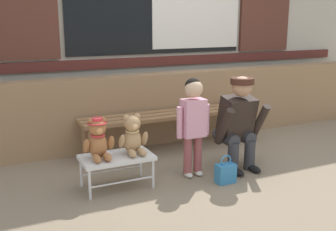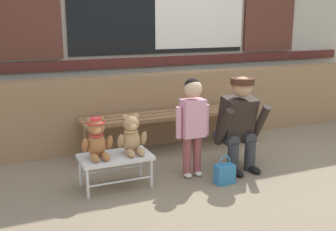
{
  "view_description": "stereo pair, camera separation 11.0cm",
  "coord_description": "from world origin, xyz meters",
  "px_view_note": "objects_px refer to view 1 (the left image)",
  "views": [
    {
      "loc": [
        -2.16,
        -3.01,
        1.49
      ],
      "look_at": [
        -0.48,
        0.54,
        0.55
      ],
      "focal_mm": 43.25,
      "sensor_mm": 36.0,
      "label": 1
    },
    {
      "loc": [
        -2.06,
        -3.05,
        1.49
      ],
      "look_at": [
        -0.48,
        0.54,
        0.55
      ],
      "focal_mm": 43.25,
      "sensor_mm": 36.0,
      "label": 2
    }
  ],
  "objects_px": {
    "small_display_bench": "(117,159)",
    "teddy_bear_with_hat": "(98,139)",
    "child_standing": "(193,117)",
    "teddy_bear_plain": "(133,136)",
    "wooden_bench_long": "(171,118)",
    "handbag_on_ground": "(225,173)",
    "adult_crouching": "(239,122)"
  },
  "relations": [
    {
      "from": "wooden_bench_long",
      "to": "child_standing",
      "type": "height_order",
      "value": "child_standing"
    },
    {
      "from": "teddy_bear_with_hat",
      "to": "handbag_on_ground",
      "type": "height_order",
      "value": "teddy_bear_with_hat"
    },
    {
      "from": "teddy_bear_plain",
      "to": "handbag_on_ground",
      "type": "relative_size",
      "value": 1.34
    },
    {
      "from": "child_standing",
      "to": "teddy_bear_plain",
      "type": "bearing_deg",
      "value": 175.06
    },
    {
      "from": "wooden_bench_long",
      "to": "teddy_bear_with_hat",
      "type": "xyz_separation_m",
      "value": [
        -1.07,
        -0.77,
        0.1
      ]
    },
    {
      "from": "teddy_bear_with_hat",
      "to": "child_standing",
      "type": "distance_m",
      "value": 0.92
    },
    {
      "from": "small_display_bench",
      "to": "child_standing",
      "type": "relative_size",
      "value": 0.67
    },
    {
      "from": "wooden_bench_long",
      "to": "teddy_bear_with_hat",
      "type": "distance_m",
      "value": 1.32
    },
    {
      "from": "small_display_bench",
      "to": "adult_crouching",
      "type": "height_order",
      "value": "adult_crouching"
    },
    {
      "from": "teddy_bear_with_hat",
      "to": "teddy_bear_plain",
      "type": "bearing_deg",
      "value": -0.13
    },
    {
      "from": "small_display_bench",
      "to": "teddy_bear_with_hat",
      "type": "distance_m",
      "value": 0.26
    },
    {
      "from": "wooden_bench_long",
      "to": "teddy_bear_with_hat",
      "type": "relative_size",
      "value": 5.78
    },
    {
      "from": "child_standing",
      "to": "wooden_bench_long",
      "type": "bearing_deg",
      "value": 78.92
    },
    {
      "from": "teddy_bear_with_hat",
      "to": "handbag_on_ground",
      "type": "relative_size",
      "value": 1.34
    },
    {
      "from": "small_display_bench",
      "to": "adult_crouching",
      "type": "bearing_deg",
      "value": -2.65
    },
    {
      "from": "teddy_bear_with_hat",
      "to": "teddy_bear_plain",
      "type": "relative_size",
      "value": 1.0
    },
    {
      "from": "wooden_bench_long",
      "to": "teddy_bear_plain",
      "type": "xyz_separation_m",
      "value": [
        -0.75,
        -0.77,
        0.09
      ]
    },
    {
      "from": "teddy_bear_plain",
      "to": "teddy_bear_with_hat",
      "type": "bearing_deg",
      "value": 179.87
    },
    {
      "from": "child_standing",
      "to": "adult_crouching",
      "type": "distance_m",
      "value": 0.53
    },
    {
      "from": "teddy_bear_with_hat",
      "to": "handbag_on_ground",
      "type": "distance_m",
      "value": 1.21
    },
    {
      "from": "wooden_bench_long",
      "to": "handbag_on_ground",
      "type": "distance_m",
      "value": 1.14
    },
    {
      "from": "wooden_bench_long",
      "to": "adult_crouching",
      "type": "distance_m",
      "value": 0.91
    },
    {
      "from": "child_standing",
      "to": "handbag_on_ground",
      "type": "distance_m",
      "value": 0.6
    },
    {
      "from": "wooden_bench_long",
      "to": "small_display_bench",
      "type": "relative_size",
      "value": 3.28
    },
    {
      "from": "wooden_bench_long",
      "to": "adult_crouching",
      "type": "xyz_separation_m",
      "value": [
        0.35,
        -0.83,
        0.11
      ]
    },
    {
      "from": "adult_crouching",
      "to": "handbag_on_ground",
      "type": "height_order",
      "value": "adult_crouching"
    },
    {
      "from": "handbag_on_ground",
      "to": "adult_crouching",
      "type": "bearing_deg",
      "value": 40.55
    },
    {
      "from": "small_display_bench",
      "to": "teddy_bear_plain",
      "type": "relative_size",
      "value": 1.76
    },
    {
      "from": "wooden_bench_long",
      "to": "child_standing",
      "type": "distance_m",
      "value": 0.87
    },
    {
      "from": "child_standing",
      "to": "adult_crouching",
      "type": "relative_size",
      "value": 1.01
    },
    {
      "from": "teddy_bear_plain",
      "to": "child_standing",
      "type": "bearing_deg",
      "value": -4.94
    },
    {
      "from": "adult_crouching",
      "to": "teddy_bear_with_hat",
      "type": "bearing_deg",
      "value": 177.56
    }
  ]
}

